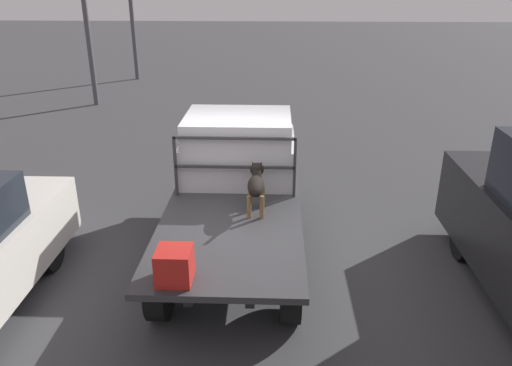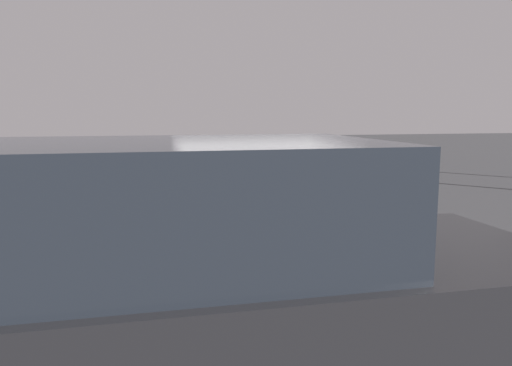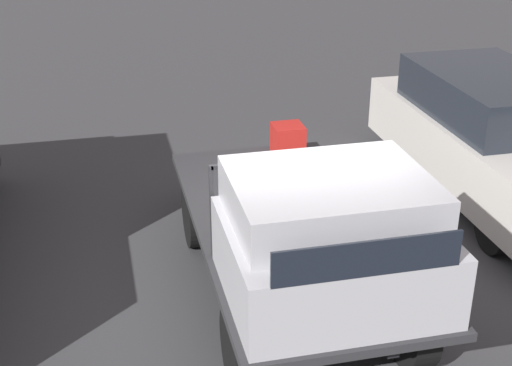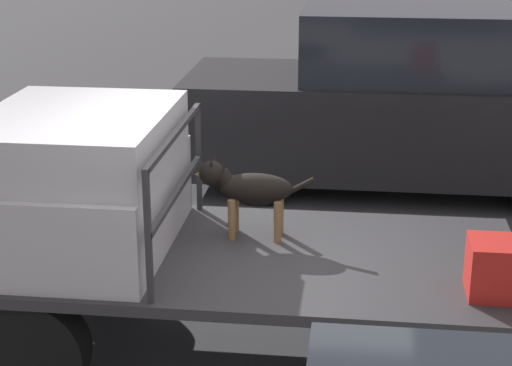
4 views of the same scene
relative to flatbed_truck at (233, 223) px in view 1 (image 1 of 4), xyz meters
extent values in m
plane|color=#38383A|center=(0.00, 0.00, -0.61)|extent=(80.00, 80.00, 0.00)
cylinder|color=black|center=(1.30, 0.78, -0.22)|extent=(0.79, 0.24, 0.79)
cylinder|color=black|center=(1.30, -0.78, -0.22)|extent=(0.79, 0.24, 0.79)
cylinder|color=black|center=(-1.30, 0.78, -0.22)|extent=(0.79, 0.24, 0.79)
cylinder|color=black|center=(-1.30, -0.78, -0.22)|extent=(0.79, 0.24, 0.79)
cube|color=black|center=(0.00, 0.33, 0.06)|extent=(3.85, 0.10, 0.18)
cube|color=black|center=(0.00, -0.33, 0.06)|extent=(3.85, 0.10, 0.18)
cube|color=#2D2D30|center=(0.00, 0.00, 0.19)|extent=(4.18, 1.89, 0.08)
cube|color=#B7B7BC|center=(1.27, 0.00, 0.55)|extent=(1.55, 1.77, 0.64)
cube|color=#B7B7BC|center=(1.15, 0.00, 1.07)|extent=(1.32, 1.63, 0.39)
cube|color=black|center=(2.03, 0.00, 1.01)|extent=(0.02, 1.45, 0.29)
cube|color=#2D2D30|center=(0.42, 0.86, 0.69)|extent=(0.04, 0.04, 0.91)
cube|color=#2D2D30|center=(0.42, -0.86, 0.69)|extent=(0.04, 0.04, 0.91)
cube|color=#2D2D30|center=(0.42, 0.00, 1.12)|extent=(0.04, 1.73, 0.04)
cube|color=#2D2D30|center=(0.42, 0.00, 0.69)|extent=(0.04, 1.73, 0.04)
cylinder|color=brown|center=(0.06, -0.24, 0.39)|extent=(0.06, 0.06, 0.32)
cylinder|color=brown|center=(0.06, -0.41, 0.39)|extent=(0.06, 0.06, 0.32)
cylinder|color=brown|center=(-0.29, -0.24, 0.39)|extent=(0.06, 0.06, 0.32)
cylinder|color=brown|center=(-0.29, -0.41, 0.39)|extent=(0.06, 0.06, 0.32)
ellipsoid|color=black|center=(-0.12, -0.33, 0.63)|extent=(0.56, 0.23, 0.23)
sphere|color=brown|center=(0.04, -0.33, 0.59)|extent=(0.10, 0.10, 0.10)
cylinder|color=black|center=(0.12, -0.33, 0.69)|extent=(0.16, 0.13, 0.16)
sphere|color=black|center=(0.22, -0.33, 0.73)|extent=(0.19, 0.19, 0.19)
cone|color=brown|center=(0.30, -0.33, 0.72)|extent=(0.11, 0.11, 0.11)
cone|color=black|center=(0.21, -0.27, 0.82)|extent=(0.06, 0.08, 0.10)
cone|color=black|center=(0.21, -0.38, 0.82)|extent=(0.06, 0.08, 0.10)
cylinder|color=black|center=(-0.45, -0.33, 0.65)|extent=(0.24, 0.04, 0.16)
cube|color=#AD1E19|center=(-1.81, 0.47, 0.42)|extent=(0.37, 0.37, 0.37)
cylinder|color=black|center=(-0.32, 2.57, -0.31)|extent=(0.60, 0.20, 0.60)
cylinder|color=black|center=(0.21, -3.35, -0.31)|extent=(0.60, 0.20, 0.60)
camera|label=1|loc=(-6.29, -0.56, 3.26)|focal=35.00mm
camera|label=2|loc=(-1.81, -7.40, 1.71)|focal=35.00mm
camera|label=3|loc=(6.14, -1.78, 3.65)|focal=50.00mm
camera|label=4|loc=(-0.86, 5.74, 2.75)|focal=60.00mm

